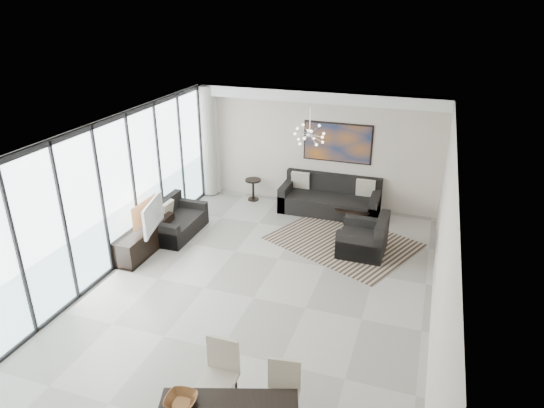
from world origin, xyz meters
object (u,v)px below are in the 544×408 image
at_px(coffee_table, 353,212).
at_px(tv_console, 145,239).
at_px(television, 148,215).
at_px(sofa_main, 330,200).

distance_m(coffee_table, tv_console, 4.82).
bearing_deg(coffee_table, television, -141.55).
bearing_deg(tv_console, television, -10.58).
relative_size(sofa_main, television, 2.19).
bearing_deg(tv_console, coffee_table, 36.99).
relative_size(tv_console, television, 1.58).
bearing_deg(tv_console, sofa_main, 44.52).
xyz_separation_m(sofa_main, television, (-3.07, -3.21, 0.56)).
xyz_separation_m(coffee_table, tv_console, (-3.85, -2.90, 0.07)).
bearing_deg(sofa_main, tv_console, -135.48).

